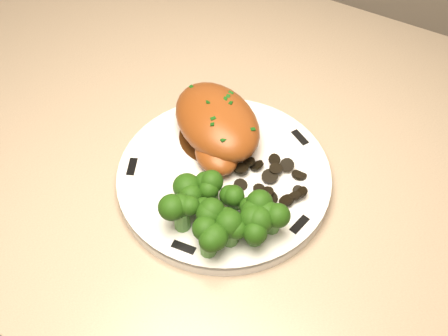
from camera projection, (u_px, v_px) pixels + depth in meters
The scene contains 10 objects.
plate at pixel (224, 178), 0.64m from camera, with size 0.24×0.24×0.02m, color silver.
rim_accent_0 at pixel (299, 225), 0.59m from camera, with size 0.03×0.01×0.00m, color black.
rim_accent_1 at pixel (300, 138), 0.67m from camera, with size 0.03×0.01×0.00m, color black.
rim_accent_2 at pixel (205, 109), 0.70m from camera, with size 0.03×0.01×0.00m, color black.
rim_accent_3 at pixel (132, 167), 0.64m from camera, with size 0.03×0.01×0.00m, color black.
rim_accent_4 at pixel (184, 247), 0.58m from camera, with size 0.03×0.01×0.00m, color black.
gravy_pool at pixel (217, 136), 0.67m from camera, with size 0.09×0.09×0.00m, color #391D0A.
chicken_breast at pixel (217, 125), 0.65m from camera, with size 0.16×0.15×0.05m.
mushroom_pile at pixel (271, 181), 0.63m from camera, with size 0.07×0.05×0.02m.
broccoli_florets at pixel (224, 212), 0.58m from camera, with size 0.12×0.09×0.04m.
Camera 1 is at (0.06, 1.24, 1.43)m, focal length 45.00 mm.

